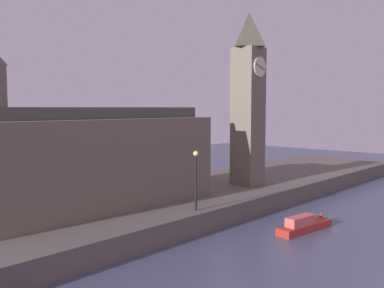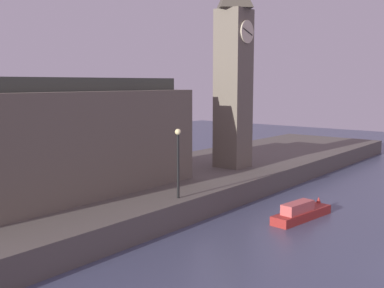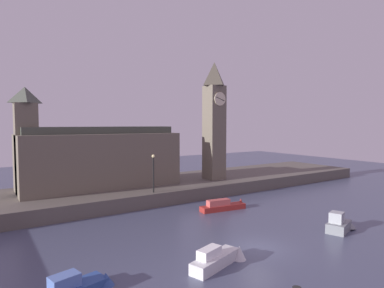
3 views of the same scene
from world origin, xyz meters
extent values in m
cube|color=#5B544C|center=(0.00, 20.00, 0.75)|extent=(70.00, 12.00, 1.50)
cube|color=#6B6051|center=(9.77, 18.21, 7.72)|extent=(2.32, 2.32, 12.45)
cylinder|color=beige|center=(9.77, 17.00, 12.16)|extent=(1.76, 0.12, 1.76)
cube|color=black|center=(9.77, 16.93, 12.16)|extent=(1.35, 0.04, 0.51)
cube|color=#6B6051|center=(-4.66, 21.22, 4.64)|extent=(17.78, 6.54, 6.28)
cube|color=#42473D|center=(-4.66, 21.22, 8.18)|extent=(16.89, 3.92, 0.80)
cylinder|color=black|center=(-0.94, 14.89, 3.38)|extent=(0.16, 0.16, 3.77)
sphere|color=#F2E099|center=(-0.94, 14.89, 5.45)|extent=(0.36, 0.36, 0.36)
cube|color=maroon|center=(4.31, 9.46, 0.27)|extent=(5.03, 1.78, 0.54)
cube|color=#CC5651|center=(3.72, 9.46, 0.86)|extent=(2.52, 1.11, 0.63)
cone|color=maroon|center=(6.77, 9.46, 0.30)|extent=(1.16, 1.16, 1.23)
camera|label=1|loc=(-22.50, -4.68, 8.55)|focal=40.27mm
camera|label=2|loc=(-21.57, -2.66, 8.31)|focal=43.83mm
camera|label=3|loc=(-16.59, -16.55, 8.95)|focal=30.45mm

